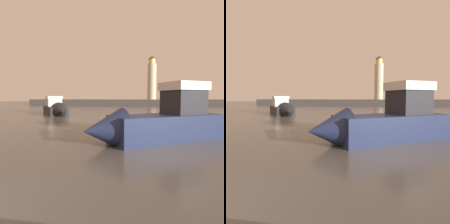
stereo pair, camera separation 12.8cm
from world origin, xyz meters
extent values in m
plane|color=#4C4742|center=(0.00, 32.46, 0.00)|extent=(220.00, 220.00, 0.00)
cube|color=#423F3D|center=(0.00, 64.92, 1.03)|extent=(76.82, 6.13, 2.07)
cylinder|color=beige|center=(6.65, 64.92, 8.21)|extent=(2.99, 2.99, 12.28)
cylinder|color=#F2CC59|center=(6.65, 64.92, 15.21)|extent=(2.24, 2.24, 1.72)
cone|color=#33383D|center=(6.65, 64.92, 16.56)|extent=(2.69, 2.69, 0.98)
cube|color=#1E284C|center=(5.15, 9.09, 0.74)|extent=(7.05, 5.62, 1.48)
cone|color=#1E284C|center=(1.75, 6.97, 0.81)|extent=(3.00, 3.05, 2.27)
cube|color=#232328|center=(6.10, 9.68, 2.19)|extent=(2.71, 2.65, 1.42)
cube|color=silver|center=(6.10, 9.68, 3.15)|extent=(2.98, 2.91, 0.50)
cube|color=black|center=(-9.73, 24.80, 0.59)|extent=(6.19, 7.07, 1.19)
cone|color=black|center=(-7.27, 21.52, 0.65)|extent=(3.32, 3.29, 2.44)
cube|color=silver|center=(-10.08, 25.26, 1.78)|extent=(2.93, 2.96, 1.18)
cube|color=silver|center=(-10.08, 25.26, 2.57)|extent=(3.23, 3.25, 0.41)
camera|label=1|loc=(3.72, -2.23, 2.43)|focal=30.02mm
camera|label=2|loc=(3.84, -2.20, 2.43)|focal=30.02mm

